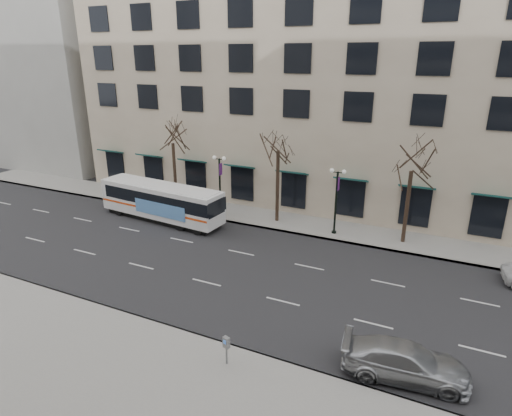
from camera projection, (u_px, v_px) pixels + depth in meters
The scene contains 12 objects.
ground at pixel (225, 266), 27.94m from camera, with size 160.00×160.00×0.00m, color black.
sidewalk_far at pixel (337, 230), 33.56m from camera, with size 80.00×4.00×0.15m, color gray.
building_hotel at pixel (307, 66), 42.59m from camera, with size 40.00×20.00×24.00m, color tan.
building_far_upblock at pixel (49, 48), 56.40m from camera, with size 28.00×20.00×28.00m, color #999993.
tree_far_left at pixel (172, 132), 37.20m from camera, with size 3.60×3.60×8.34m.
tree_far_mid at pixel (278, 139), 33.11m from camera, with size 3.60×3.60×8.55m.
tree_far_right at pixel (413, 158), 29.25m from camera, with size 3.60×3.60×8.06m.
lamp_post_left at pixel (220, 182), 35.94m from camera, with size 1.22×0.45×5.21m.
lamp_post_right at pixel (336, 198), 31.91m from camera, with size 1.22×0.45×5.21m.
city_bus at pixel (162, 201), 35.32m from camera, with size 11.49×3.46×3.07m.
silver_car at pixel (405, 362), 18.10m from camera, with size 2.16×5.31×1.54m, color #AEB1B6.
pay_station at pixel (226, 345), 18.59m from camera, with size 0.34×0.27×1.37m.
Camera 1 is at (12.53, -21.76, 12.99)m, focal length 30.00 mm.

